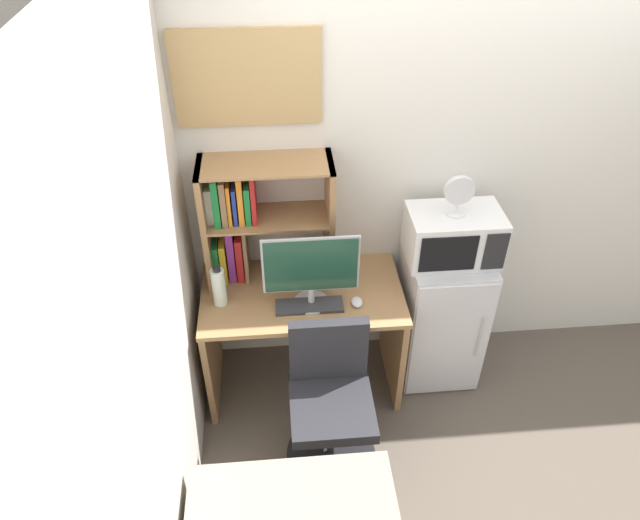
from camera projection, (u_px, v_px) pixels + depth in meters
name	position (u px, v px, depth m)	size (l,w,h in m)	color
wall_back	(535.00, 169.00, 3.39)	(6.40, 0.04, 2.60)	silver
wall_left	(131.00, 431.00, 1.98)	(0.04, 4.40, 2.60)	silver
desk	(303.00, 323.00, 3.51)	(1.15, 0.64, 0.76)	#997047
hutch_bookshelf	(248.00, 219.00, 3.25)	(0.71, 0.29, 0.74)	#997047
monitor	(311.00, 269.00, 3.13)	(0.52, 0.20, 0.45)	#B7B7BC
keyboard	(309.00, 306.00, 3.25)	(0.37, 0.12, 0.02)	#333338
computer_mouse	(357.00, 302.00, 3.27)	(0.06, 0.09, 0.03)	silver
water_bottle	(219.00, 287.00, 3.22)	(0.08, 0.08, 0.25)	silver
mini_fridge	(440.00, 315.00, 3.66)	(0.47, 0.50, 0.91)	silver
microwave	(454.00, 236.00, 3.29)	(0.52, 0.34, 0.29)	silver
desk_fan	(459.00, 194.00, 3.12)	(0.16, 0.11, 0.24)	silver
desk_chair	(331.00, 407.00, 3.19)	(0.51, 0.51, 0.87)	black
wall_corkboard	(247.00, 78.00, 2.89)	(0.73, 0.02, 0.49)	tan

